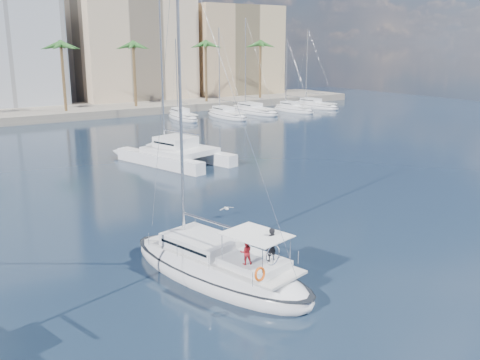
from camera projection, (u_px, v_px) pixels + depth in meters
ground at (255, 240)px, 30.84m from camera, size 160.00×160.00×0.00m
quay at (20, 115)px, 79.85m from camera, size 120.00×14.00×1.20m
building_beige at (132, 49)px, 96.57m from camera, size 20.00×14.00×20.00m
building_tan_right at (231, 53)px, 105.94m from camera, size 18.00×12.00×18.00m
palm_centre at (19, 48)px, 74.21m from camera, size 3.60×3.60×12.30m
palm_right at (226, 47)px, 92.46m from camera, size 3.60×3.60×12.30m
main_sloop at (217, 268)px, 25.83m from camera, size 6.17×11.85×16.80m
catamaran at (177, 151)px, 50.45m from camera, size 8.11×11.90×15.97m
seagull at (226, 208)px, 34.90m from camera, size 1.05×0.45×0.19m
moored_yacht_a at (183, 119)px, 79.46m from camera, size 3.37×9.52×11.90m
moored_yacht_b at (227, 118)px, 81.33m from camera, size 3.32×10.83×13.72m
moored_yacht_c at (254, 113)px, 86.43m from camera, size 3.98×12.33×15.54m
moored_yacht_d at (293, 112)px, 88.31m from camera, size 3.52×9.55×11.90m
moored_yacht_e at (315, 108)px, 93.41m from camera, size 4.61×11.11×13.72m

